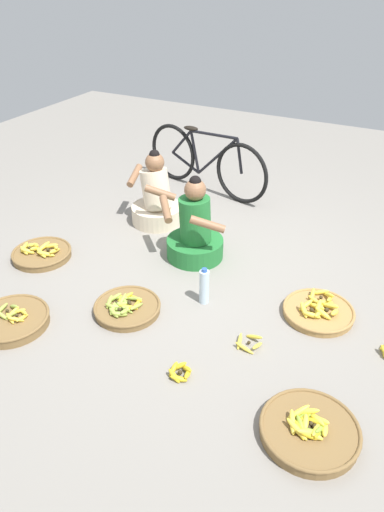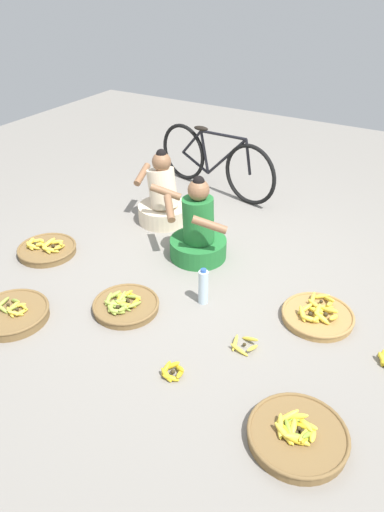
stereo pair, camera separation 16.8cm
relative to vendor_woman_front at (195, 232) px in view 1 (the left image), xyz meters
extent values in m
plane|color=gray|center=(0.23, -0.30, -0.26)|extent=(10.00, 10.00, 0.00)
cylinder|color=#237233|center=(0.00, 0.00, -0.17)|extent=(0.52, 0.52, 0.18)
cylinder|color=#237233|center=(0.00, 0.00, 0.13)|extent=(0.34, 0.32, 0.42)
sphere|color=#8C6042|center=(0.00, 0.00, 0.42)|extent=(0.19, 0.19, 0.19)
sphere|color=black|center=(0.00, 0.00, 0.49)|extent=(0.10, 0.10, 0.10)
cylinder|color=#8C6042|center=(-0.25, -0.07, 0.21)|extent=(0.25, 0.28, 0.16)
cylinder|color=#8C6042|center=(0.20, -0.16, 0.21)|extent=(0.31, 0.18, 0.16)
cylinder|color=beige|center=(-0.66, 0.43, -0.17)|extent=(0.52, 0.52, 0.18)
cylinder|color=beige|center=(-0.66, 0.43, 0.12)|extent=(0.44, 0.41, 0.44)
sphere|color=#8C6042|center=(-0.66, 0.43, 0.40)|extent=(0.19, 0.19, 0.19)
sphere|color=black|center=(-0.66, 0.43, 0.48)|extent=(0.10, 0.10, 0.10)
cylinder|color=#8C6042|center=(-0.93, 0.46, 0.20)|extent=(0.13, 0.32, 0.16)
cylinder|color=#8C6042|center=(-0.48, 0.22, 0.20)|extent=(0.31, 0.17, 0.16)
torus|color=black|center=(-1.06, 1.49, 0.09)|extent=(0.68, 0.20, 0.68)
torus|color=black|center=(-0.07, 1.26, 0.09)|extent=(0.68, 0.20, 0.68)
cylinder|color=black|center=(-0.40, 1.34, 0.20)|extent=(0.55, 0.16, 0.55)
cylinder|color=black|center=(-0.72, 1.41, 0.17)|extent=(0.15, 0.07, 0.49)
cylinder|color=black|center=(-0.46, 1.35, 0.44)|extent=(0.64, 0.18, 0.08)
cylinder|color=black|center=(-0.86, 1.45, 0.01)|extent=(0.42, 0.13, 0.18)
cylinder|color=black|center=(-0.92, 1.46, 0.25)|extent=(0.31, 0.10, 0.35)
cylinder|color=black|center=(-0.11, 1.27, 0.27)|extent=(0.12, 0.06, 0.38)
ellipsoid|color=black|center=(-0.78, 1.43, 0.44)|extent=(0.18, 0.08, 0.05)
cylinder|color=#A87F47|center=(1.24, -0.32, -0.23)|extent=(0.54, 0.54, 0.05)
torus|color=#A87F47|center=(1.24, -0.32, -0.20)|extent=(0.55, 0.55, 0.02)
ellipsoid|color=yellow|center=(1.36, -0.34, -0.17)|extent=(0.06, 0.15, 0.09)
ellipsoid|color=yellow|center=(1.31, -0.27, -0.17)|extent=(0.15, 0.06, 0.07)
ellipsoid|color=yellow|center=(1.24, -0.33, -0.17)|extent=(0.05, 0.15, 0.09)
ellipsoid|color=yellow|center=(1.29, -0.39, -0.17)|extent=(0.15, 0.07, 0.09)
sphere|color=#382D19|center=(1.30, -0.33, -0.18)|extent=(0.04, 0.04, 0.04)
ellipsoid|color=yellow|center=(1.29, -0.19, -0.17)|extent=(0.04, 0.15, 0.09)
ellipsoid|color=yellow|center=(1.27, -0.14, -0.17)|extent=(0.13, 0.13, 0.09)
ellipsoid|color=yellow|center=(1.19, -0.13, -0.18)|extent=(0.15, 0.09, 0.07)
ellipsoid|color=yellow|center=(1.15, -0.20, -0.18)|extent=(0.05, 0.16, 0.07)
ellipsoid|color=yellow|center=(1.19, -0.25, -0.18)|extent=(0.15, 0.09, 0.06)
ellipsoid|color=yellow|center=(1.27, -0.24, -0.18)|extent=(0.13, 0.13, 0.07)
sphere|color=#382D19|center=(1.22, -0.19, -0.18)|extent=(0.03, 0.03, 0.03)
ellipsoid|color=yellow|center=(1.26, -0.39, -0.18)|extent=(0.07, 0.15, 0.06)
ellipsoid|color=yellow|center=(1.22, -0.32, -0.18)|extent=(0.15, 0.08, 0.07)
ellipsoid|color=yellow|center=(1.14, -0.35, -0.17)|extent=(0.11, 0.14, 0.08)
ellipsoid|color=yellow|center=(1.15, -0.42, -0.17)|extent=(0.12, 0.14, 0.09)
ellipsoid|color=yellow|center=(1.21, -0.44, -0.18)|extent=(0.15, 0.08, 0.07)
sphere|color=#382D19|center=(1.20, -0.38, -0.18)|extent=(0.03, 0.03, 0.03)
cylinder|color=brown|center=(-0.79, -1.49, -0.22)|extent=(0.55, 0.55, 0.07)
torus|color=brown|center=(-0.79, -1.49, -0.18)|extent=(0.56, 0.56, 0.02)
ellipsoid|color=yellow|center=(-0.69, -1.48, -0.16)|extent=(0.03, 0.12, 0.05)
ellipsoid|color=yellow|center=(-0.72, -1.43, -0.16)|extent=(0.12, 0.07, 0.06)
ellipsoid|color=yellow|center=(-0.77, -1.43, -0.16)|extent=(0.11, 0.09, 0.05)
ellipsoid|color=yellow|center=(-0.79, -1.46, -0.16)|extent=(0.06, 0.12, 0.07)
ellipsoid|color=yellow|center=(-0.76, -1.52, -0.16)|extent=(0.12, 0.07, 0.06)
ellipsoid|color=yellow|center=(-0.70, -1.52, -0.15)|extent=(0.11, 0.10, 0.07)
sphere|color=#382D19|center=(-0.74, -1.47, -0.16)|extent=(0.03, 0.03, 0.03)
ellipsoid|color=#9EB747|center=(-0.78, -1.47, -0.16)|extent=(0.03, 0.13, 0.05)
ellipsoid|color=#9EB747|center=(-0.83, -1.41, -0.15)|extent=(0.13, 0.06, 0.08)
ellipsoid|color=#9EB747|center=(-0.90, -1.47, -0.16)|extent=(0.03, 0.13, 0.05)
ellipsoid|color=#9EB747|center=(-0.84, -1.53, -0.15)|extent=(0.13, 0.03, 0.08)
sphere|color=#382D19|center=(-0.84, -1.47, -0.16)|extent=(0.03, 0.03, 0.03)
cylinder|color=brown|center=(1.47, -1.43, -0.22)|extent=(0.57, 0.57, 0.07)
torus|color=brown|center=(1.47, -1.43, -0.19)|extent=(0.59, 0.59, 0.02)
ellipsoid|color=yellow|center=(1.55, -1.42, -0.17)|extent=(0.06, 0.13, 0.06)
ellipsoid|color=yellow|center=(1.51, -1.38, -0.16)|extent=(0.13, 0.06, 0.08)
ellipsoid|color=yellow|center=(1.45, -1.44, -0.16)|extent=(0.06, 0.13, 0.08)
ellipsoid|color=yellow|center=(1.50, -1.48, -0.17)|extent=(0.13, 0.04, 0.06)
sphere|color=#382D19|center=(1.50, -1.43, -0.16)|extent=(0.03, 0.03, 0.03)
ellipsoid|color=#8CAD38|center=(1.53, -1.43, -0.16)|extent=(0.06, 0.14, 0.08)
ellipsoid|color=#8CAD38|center=(1.49, -1.36, -0.17)|extent=(0.14, 0.08, 0.06)
ellipsoid|color=#8CAD38|center=(1.43, -1.37, -0.17)|extent=(0.12, 0.12, 0.06)
ellipsoid|color=#8CAD38|center=(1.43, -1.46, -0.16)|extent=(0.11, 0.12, 0.06)
ellipsoid|color=#8CAD38|center=(1.50, -1.47, -0.16)|extent=(0.14, 0.09, 0.07)
sphere|color=#382D19|center=(1.47, -1.42, -0.16)|extent=(0.03, 0.03, 0.03)
ellipsoid|color=yellow|center=(1.51, -1.43, -0.16)|extent=(0.05, 0.17, 0.07)
ellipsoid|color=yellow|center=(1.49, -1.37, -0.16)|extent=(0.15, 0.13, 0.08)
ellipsoid|color=yellow|center=(1.43, -1.36, -0.15)|extent=(0.16, 0.07, 0.10)
ellipsoid|color=yellow|center=(1.39, -1.38, -0.16)|extent=(0.13, 0.15, 0.09)
ellipsoid|color=yellow|center=(1.37, -1.46, -0.16)|extent=(0.10, 0.16, 0.07)
ellipsoid|color=yellow|center=(1.41, -1.49, -0.16)|extent=(0.16, 0.10, 0.07)
ellipsoid|color=yellow|center=(1.48, -1.49, -0.16)|extent=(0.15, 0.12, 0.09)
sphere|color=#382D19|center=(1.44, -1.43, -0.16)|extent=(0.03, 0.03, 0.03)
ellipsoid|color=gold|center=(1.52, -1.45, -0.17)|extent=(0.03, 0.13, 0.06)
ellipsoid|color=gold|center=(1.47, -1.40, -0.16)|extent=(0.13, 0.05, 0.07)
ellipsoid|color=gold|center=(1.42, -1.43, -0.17)|extent=(0.08, 0.13, 0.06)
ellipsoid|color=gold|center=(1.43, -1.49, -0.17)|extent=(0.11, 0.11, 0.05)
ellipsoid|color=gold|center=(1.48, -1.50, -0.16)|extent=(0.13, 0.07, 0.07)
sphere|color=#382D19|center=(1.47, -1.45, -0.16)|extent=(0.03, 0.03, 0.03)
cylinder|color=brown|center=(-0.10, -0.96, -0.23)|extent=(0.51, 0.51, 0.06)
torus|color=brown|center=(-0.10, -0.96, -0.20)|extent=(0.53, 0.53, 0.02)
ellipsoid|color=#9EB747|center=(-0.01, -0.96, -0.17)|extent=(0.04, 0.16, 0.07)
ellipsoid|color=#9EB747|center=(-0.09, -0.89, -0.18)|extent=(0.16, 0.05, 0.06)
ellipsoid|color=#9EB747|center=(-0.15, -0.96, -0.17)|extent=(0.04, 0.16, 0.08)
ellipsoid|color=#9EB747|center=(-0.08, -1.02, -0.17)|extent=(0.15, 0.03, 0.08)
sphere|color=#382D19|center=(-0.08, -0.95, -0.18)|extent=(0.03, 0.03, 0.03)
ellipsoid|color=yellow|center=(-0.03, -0.93, -0.18)|extent=(0.06, 0.16, 0.05)
ellipsoid|color=yellow|center=(-0.08, -0.87, -0.18)|extent=(0.16, 0.07, 0.05)
ellipsoid|color=yellow|center=(-0.16, -0.91, -0.17)|extent=(0.10, 0.15, 0.07)
ellipsoid|color=yellow|center=(-0.16, -0.97, -0.18)|extent=(0.10, 0.15, 0.06)
ellipsoid|color=yellow|center=(-0.06, -1.00, -0.17)|extent=(0.15, 0.11, 0.08)
sphere|color=#382D19|center=(-0.10, -0.94, -0.17)|extent=(0.03, 0.03, 0.03)
ellipsoid|color=#9EB747|center=(-0.12, -0.99, -0.18)|extent=(0.04, 0.14, 0.06)
ellipsoid|color=#9EB747|center=(-0.13, -0.95, -0.17)|extent=(0.12, 0.12, 0.07)
ellipsoid|color=#9EB747|center=(-0.18, -0.93, -0.17)|extent=(0.14, 0.05, 0.07)
ellipsoid|color=#9EB747|center=(-0.23, -0.96, -0.17)|extent=(0.11, 0.13, 0.08)
ellipsoid|color=#9EB747|center=(-0.23, -1.01, -0.17)|extent=(0.07, 0.14, 0.06)
ellipsoid|color=#9EB747|center=(-0.18, -1.05, -0.18)|extent=(0.14, 0.04, 0.05)
ellipsoid|color=#9EB747|center=(-0.14, -1.03, -0.17)|extent=(0.12, 0.12, 0.07)
sphere|color=#382D19|center=(-0.18, -0.99, -0.17)|extent=(0.03, 0.03, 0.03)
ellipsoid|color=#9EB747|center=(-0.05, -1.05, -0.17)|extent=(0.04, 0.12, 0.08)
ellipsoid|color=#9EB747|center=(-0.07, -1.01, -0.17)|extent=(0.12, 0.11, 0.07)
ellipsoid|color=#9EB747|center=(-0.13, -1.01, -0.17)|extent=(0.13, 0.09, 0.08)
ellipsoid|color=#9EB747|center=(-0.16, -1.04, -0.17)|extent=(0.07, 0.13, 0.06)
ellipsoid|color=#9EB747|center=(-0.16, -1.07, -0.17)|extent=(0.07, 0.13, 0.07)
ellipsoid|color=#9EB747|center=(-0.13, -1.10, -0.18)|extent=(0.13, 0.08, 0.06)
ellipsoid|color=#9EB747|center=(-0.08, -1.10, -0.17)|extent=(0.12, 0.10, 0.07)
sphere|color=#382D19|center=(-0.11, -1.05, -0.17)|extent=(0.03, 0.03, 0.03)
cylinder|color=brown|center=(-1.25, -0.66, -0.23)|extent=(0.53, 0.53, 0.06)
torus|color=brown|center=(-1.25, -0.66, -0.19)|extent=(0.54, 0.54, 0.02)
ellipsoid|color=yellow|center=(-1.11, -0.63, -0.16)|extent=(0.06, 0.17, 0.08)
ellipsoid|color=yellow|center=(-1.13, -0.59, -0.16)|extent=(0.15, 0.13, 0.10)
ellipsoid|color=yellow|center=(-1.21, -0.58, -0.17)|extent=(0.16, 0.11, 0.06)
ellipsoid|color=yellow|center=(-1.25, -0.63, -0.16)|extent=(0.07, 0.17, 0.08)
ellipsoid|color=yellow|center=(-1.20, -0.71, -0.17)|extent=(0.17, 0.09, 0.07)
ellipsoid|color=yellow|center=(-1.15, -0.71, -0.17)|extent=(0.16, 0.11, 0.07)
sphere|color=#382D19|center=(-1.18, -0.64, -0.17)|extent=(0.03, 0.03, 0.03)
ellipsoid|color=yellow|center=(-1.29, -0.69, -0.16)|extent=(0.05, 0.13, 0.09)
ellipsoid|color=yellow|center=(-1.33, -0.64, -0.16)|extent=(0.14, 0.08, 0.09)
ellipsoid|color=yellow|center=(-1.38, -0.65, -0.17)|extent=(0.13, 0.11, 0.06)
ellipsoid|color=yellow|center=(-1.40, -0.71, -0.16)|extent=(0.07, 0.14, 0.07)
ellipsoid|color=yellow|center=(-1.37, -0.75, -0.17)|extent=(0.14, 0.08, 0.07)
ellipsoid|color=yellow|center=(-1.32, -0.75, -0.16)|extent=(0.14, 0.09, 0.08)
sphere|color=#382D19|center=(-1.35, -0.70, -0.17)|extent=(0.03, 0.03, 0.03)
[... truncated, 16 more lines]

